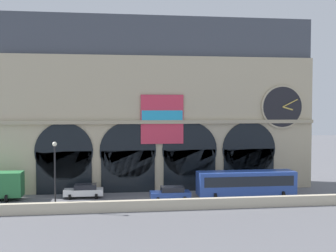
{
  "coord_description": "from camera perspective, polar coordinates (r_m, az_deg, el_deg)",
  "views": [
    {
      "loc": [
        -5.98,
        -47.12,
        10.33
      ],
      "look_at": [
        1.1,
        5.0,
        7.98
      ],
      "focal_mm": 46.36,
      "sensor_mm": 36.0,
      "label": 1
    }
  ],
  "objects": [
    {
      "name": "station_building",
      "position": [
        55.01,
        -1.46,
        2.62
      ],
      "size": [
        39.17,
        5.52,
        21.44
      ],
      "color": "#BCAD8C",
      "rests_on": "ground"
    },
    {
      "name": "street_lamp_quayside",
      "position": [
        44.03,
        -14.65,
        -5.25
      ],
      "size": [
        0.44,
        0.44,
        6.9
      ],
      "color": "black",
      "rests_on": "ground"
    },
    {
      "name": "car_center",
      "position": [
        48.22,
        0.37,
        -8.84
      ],
      "size": [
        4.4,
        2.22,
        1.55
      ],
      "color": "#28479E",
      "rests_on": "ground"
    },
    {
      "name": "car_midwest",
      "position": [
        50.58,
        -10.98,
        -8.35
      ],
      "size": [
        4.4,
        2.22,
        1.55
      ],
      "color": "white",
      "rests_on": "ground"
    },
    {
      "name": "ground_plane",
      "position": [
        48.61,
        -0.49,
        -9.71
      ],
      "size": [
        200.0,
        200.0,
        0.0
      ],
      "primitive_type": "plane",
      "color": "slate"
    },
    {
      "name": "bus_mideast",
      "position": [
        49.72,
        10.23,
        -7.38
      ],
      "size": [
        11.0,
        3.25,
        3.1
      ],
      "color": "#28479E",
      "rests_on": "ground"
    },
    {
      "name": "quay_parapet_wall",
      "position": [
        44.03,
        0.27,
        -10.3
      ],
      "size": [
        90.0,
        0.7,
        1.07
      ],
      "primitive_type": "cube",
      "color": "beige",
      "rests_on": "ground"
    }
  ]
}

